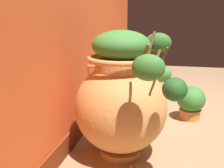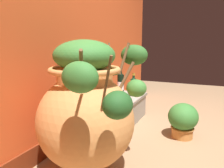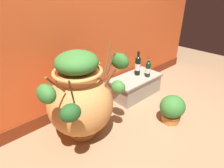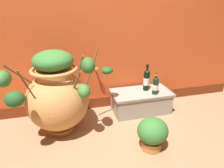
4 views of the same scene
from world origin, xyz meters
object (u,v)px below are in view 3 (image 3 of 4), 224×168
object	(u,v)px
terracotta_urn	(81,98)
wine_bottle_middle	(148,69)
wine_bottle_left	(138,65)
potted_shrub	(172,109)

from	to	relation	value
terracotta_urn	wine_bottle_middle	size ratio (longest dim) A/B	4.06
terracotta_urn	wine_bottle_left	distance (m)	1.15
terracotta_urn	wine_bottle_middle	xyz separation A→B (m)	(1.19, 0.07, -0.04)
wine_bottle_middle	potted_shrub	size ratio (longest dim) A/B	0.80
potted_shrub	wine_bottle_middle	bearing A→B (deg)	62.71
terracotta_urn	potted_shrub	bearing A→B (deg)	-31.78
wine_bottle_left	potted_shrub	world-z (taller)	wine_bottle_left
wine_bottle_middle	potted_shrub	distance (m)	0.73
terracotta_urn	wine_bottle_left	size ratio (longest dim) A/B	3.17
wine_bottle_left	potted_shrub	xyz separation A→B (m)	(-0.25, -0.75, -0.25)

